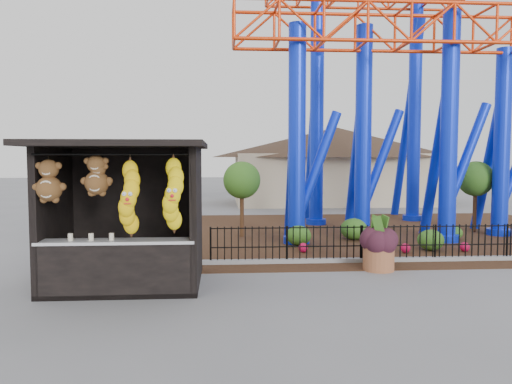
{
  "coord_description": "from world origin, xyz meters",
  "views": [
    {
      "loc": [
        -0.91,
        -9.86,
        2.8
      ],
      "look_at": [
        -0.12,
        1.5,
        2.0
      ],
      "focal_mm": 35.0,
      "sensor_mm": 36.0,
      "label": 1
    }
  ],
  "objects": [
    {
      "name": "picket_fence",
      "position": [
        4.9,
        3.0,
        0.5
      ],
      "size": [
        12.2,
        0.06,
        1.0
      ],
      "primitive_type": null,
      "color": "black",
      "rests_on": "ground"
    },
    {
      "name": "landscaping",
      "position": [
        4.16,
        5.7,
        0.32
      ],
      "size": [
        8.53,
        3.01,
        0.72
      ],
      "color": "#2E5B1A",
      "rests_on": "mulch_bed"
    },
    {
      "name": "ground",
      "position": [
        0.0,
        0.0,
        0.0
      ],
      "size": [
        120.0,
        120.0,
        0.0
      ],
      "primitive_type": "plane",
      "color": "slate",
      "rests_on": "ground"
    },
    {
      "name": "prize_booth",
      "position": [
        -3.01,
        0.89,
        1.54
      ],
      "size": [
        3.5,
        3.4,
        3.12
      ],
      "color": "black",
      "rests_on": "ground"
    },
    {
      "name": "roller_coaster",
      "position": [
        5.12,
        8.23,
        6.44
      ],
      "size": [
        11.0,
        6.37,
        10.82
      ],
      "color": "#0C27DC",
      "rests_on": "ground"
    },
    {
      "name": "planter_foliage",
      "position": [
        2.96,
        2.08,
        0.96
      ],
      "size": [
        0.7,
        0.7,
        0.64
      ],
      "primitive_type": "ellipsoid",
      "color": "#31131F",
      "rests_on": "terracotta_planter"
    },
    {
      "name": "potted_plant",
      "position": [
        3.26,
        2.7,
        0.38
      ],
      "size": [
        0.84,
        0.78,
        0.77
      ],
      "primitive_type": "imported",
      "rotation": [
        0.0,
        0.0,
        -0.32
      ],
      "color": "#195418",
      "rests_on": "ground"
    },
    {
      "name": "mulch_bed",
      "position": [
        4.0,
        8.0,
        0.01
      ],
      "size": [
        18.0,
        12.0,
        0.02
      ],
      "primitive_type": "cube",
      "color": "#331E11",
      "rests_on": "ground"
    },
    {
      "name": "pavilion",
      "position": [
        6.0,
        20.0,
        3.07
      ],
      "size": [
        15.0,
        15.0,
        4.8
      ],
      "color": "#BFAD8C",
      "rests_on": "ground"
    },
    {
      "name": "curb",
      "position": [
        4.0,
        3.0,
        0.06
      ],
      "size": [
        18.0,
        0.18,
        0.12
      ],
      "primitive_type": "cube",
      "color": "gray",
      "rests_on": "ground"
    },
    {
      "name": "terracotta_planter",
      "position": [
        2.96,
        2.08,
        0.32
      ],
      "size": [
        0.9,
        0.9,
        0.64
      ],
      "primitive_type": "cylinder",
      "rotation": [
        0.0,
        0.0,
        -0.19
      ],
      "color": "#9C5B39",
      "rests_on": "ground"
    }
  ]
}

